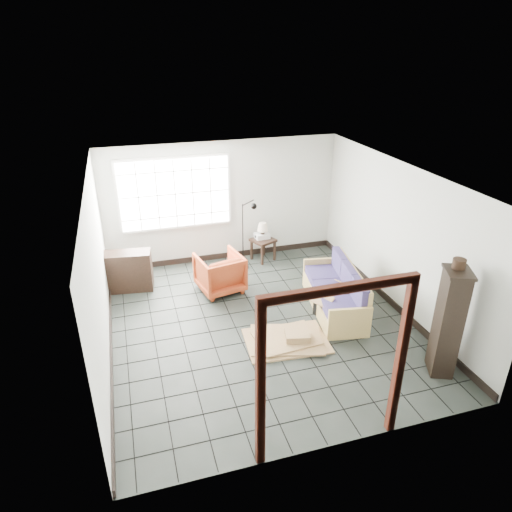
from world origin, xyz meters
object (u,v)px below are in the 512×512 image
object	(u,v)px
futon_sofa	(337,294)
side_table	(263,243)
armchair	(220,271)
tall_shelf	(448,322)

from	to	relation	value
futon_sofa	side_table	size ratio (longest dim) A/B	3.37
futon_sofa	armchair	size ratio (longest dim) A/B	2.41
armchair	tall_shelf	xyz separation A→B (m)	(2.56, -3.27, 0.43)
side_table	tall_shelf	bearing A→B (deg)	-72.58
futon_sofa	tall_shelf	size ratio (longest dim) A/B	1.21
futon_sofa	side_table	bearing A→B (deg)	115.61
armchair	tall_shelf	size ratio (longest dim) A/B	0.50
side_table	tall_shelf	size ratio (longest dim) A/B	0.36
futon_sofa	side_table	xyz separation A→B (m)	(-0.66, 2.33, 0.10)
side_table	futon_sofa	bearing A→B (deg)	-74.24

